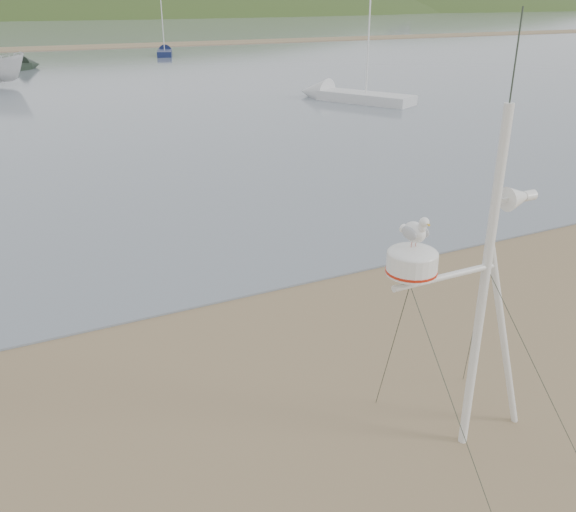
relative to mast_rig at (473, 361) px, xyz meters
name	(u,v)px	position (x,y,z in m)	size (l,w,h in m)	color
ground	(180,477)	(-3.39, 1.07, -1.26)	(560.00, 560.00, 0.00)	#796345
hill_ridge	(34,74)	(15.13, 236.07, -20.95)	(620.00, 180.00, 80.00)	#273A17
mast_rig	(473,361)	(0.00, 0.00, 0.00)	(2.31, 2.46, 5.21)	silver
sailboat_blue_far	(165,52)	(12.81, 57.61, -0.95)	(2.93, 5.64, 5.51)	#121B40
sailboat_white_near	(337,94)	(13.23, 25.17, -0.96)	(4.61, 6.94, 6.88)	silver
sailboat_dark_mid	(17,67)	(-1.49, 49.22, -0.95)	(6.02, 5.22, 6.42)	black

